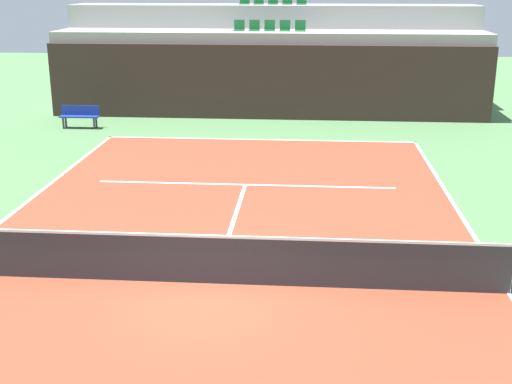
{
  "coord_description": "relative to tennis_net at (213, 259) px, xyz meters",
  "views": [
    {
      "loc": [
        1.73,
        -11.53,
        5.49
      ],
      "look_at": [
        0.65,
        2.0,
        1.2
      ],
      "focal_mm": 47.53,
      "sensor_mm": 36.0,
      "label": 1
    }
  ],
  "objects": [
    {
      "name": "player_bench",
      "position": [
        -7.04,
        13.45,
        -0.0
      ],
      "size": [
        1.5,
        0.4,
        0.85
      ],
      "color": "navy",
      "rests_on": "ground_plane"
    },
    {
      "name": "ground_plane",
      "position": [
        0.0,
        0.0,
        -0.51
      ],
      "size": [
        80.0,
        80.0,
        0.0
      ],
      "primitive_type": "plane",
      "color": "#477042"
    },
    {
      "name": "seating_row_lower",
      "position": [
        0.0,
        17.2,
        3.03
      ],
      "size": [
        2.98,
        0.44,
        0.44
      ],
      "color": "#1E6633",
      "rests_on": "stands_tier_lower"
    },
    {
      "name": "seating_row_upper",
      "position": [
        0.0,
        19.6,
        4.0
      ],
      "size": [
        2.98,
        0.44,
        0.44
      ],
      "color": "#1E6633",
      "rests_on": "stands_tier_upper"
    },
    {
      "name": "stands_tier_upper",
      "position": [
        0.0,
        19.5,
        1.68
      ],
      "size": [
        17.87,
        2.4,
        4.39
      ],
      "primitive_type": "cube",
      "color": "#9E9E99",
      "rests_on": "ground_plane"
    },
    {
      "name": "service_line_far",
      "position": [
        0.0,
        6.4,
        -0.5
      ],
      "size": [
        8.26,
        0.1,
        0.0
      ],
      "primitive_type": "cube",
      "color": "white",
      "rests_on": "court_surface"
    },
    {
      "name": "baseline_far",
      "position": [
        0.0,
        11.95,
        -0.5
      ],
      "size": [
        11.0,
        0.1,
        0.0
      ],
      "primitive_type": "cube",
      "color": "white",
      "rests_on": "court_surface"
    },
    {
      "name": "centre_service_line",
      "position": [
        0.0,
        3.2,
        -0.5
      ],
      "size": [
        0.1,
        6.4,
        0.0
      ],
      "primitive_type": "cube",
      "color": "white",
      "rests_on": "court_surface"
    },
    {
      "name": "court_surface",
      "position": [
        0.0,
        0.0,
        -0.5
      ],
      "size": [
        11.0,
        24.0,
        0.01
      ],
      "primitive_type": "cube",
      "color": "brown",
      "rests_on": "ground_plane"
    },
    {
      "name": "back_wall",
      "position": [
        0.0,
        15.75,
        0.98
      ],
      "size": [
        17.87,
        0.3,
        2.98
      ],
      "primitive_type": "cube",
      "color": "#33231E",
      "rests_on": "ground_plane"
    },
    {
      "name": "stands_tier_lower",
      "position": [
        0.0,
        17.1,
        1.2
      ],
      "size": [
        17.87,
        2.4,
        3.41
      ],
      "primitive_type": "cube",
      "color": "#9E9E99",
      "rests_on": "ground_plane"
    },
    {
      "name": "sideline_right",
      "position": [
        5.45,
        0.0,
        -0.5
      ],
      "size": [
        0.1,
        24.0,
        0.0
      ],
      "primitive_type": "cube",
      "color": "white",
      "rests_on": "court_surface"
    },
    {
      "name": "tennis_net",
      "position": [
        0.0,
        0.0,
        0.0
      ],
      "size": [
        11.08,
        0.08,
        1.07
      ],
      "color": "black",
      "rests_on": "court_surface"
    }
  ]
}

